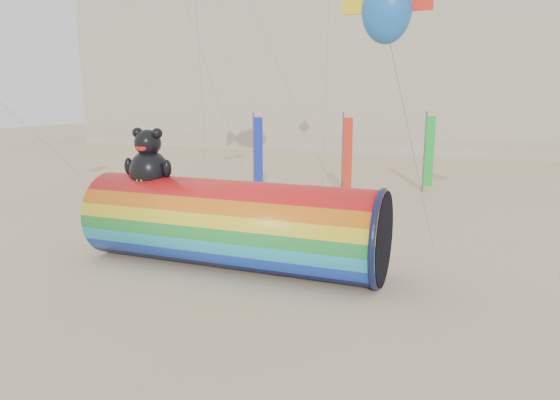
% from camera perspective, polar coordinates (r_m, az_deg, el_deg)
% --- Properties ---
extents(ground, '(160.00, 160.00, 0.00)m').
position_cam_1_polar(ground, '(17.78, -3.29, -8.40)').
color(ground, '#CCB58C').
rests_on(ground, ground).
extents(hotel_building, '(60.40, 15.40, 20.60)m').
position_cam_1_polar(hotel_building, '(64.14, 4.08, 15.43)').
color(hotel_building, '#B7AD99').
rests_on(hotel_building, ground).
extents(windsock_assembly, '(10.97, 3.34, 5.06)m').
position_cam_1_polar(windsock_assembly, '(18.12, -5.54, -2.50)').
color(windsock_assembly, red).
rests_on(windsock_assembly, ground).
extents(festival_banners, '(10.32, 5.39, 5.20)m').
position_cam_1_polar(festival_banners, '(31.35, 7.45, 5.25)').
color(festival_banners, '#59595E').
rests_on(festival_banners, ground).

